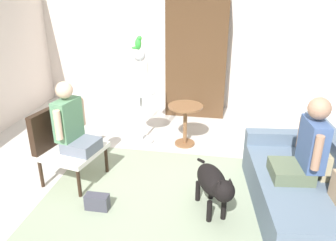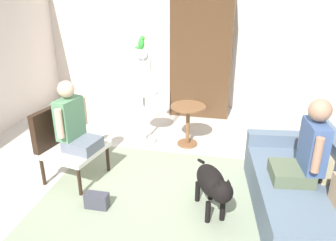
{
  "view_description": "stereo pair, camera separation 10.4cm",
  "coord_description": "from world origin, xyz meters",
  "px_view_note": "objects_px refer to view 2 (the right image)",
  "views": [
    {
      "loc": [
        0.48,
        -3.22,
        2.38
      ],
      "look_at": [
        -0.11,
        0.12,
        0.94
      ],
      "focal_mm": 36.4,
      "sensor_mm": 36.0,
      "label": 1
    },
    {
      "loc": [
        0.58,
        -3.21,
        2.38
      ],
      "look_at": [
        -0.11,
        0.12,
        0.94
      ],
      "focal_mm": 36.4,
      "sensor_mm": 36.0,
      "label": 2
    }
  ],
  "objects_px": {
    "couch": "(304,189)",
    "parrot": "(141,43)",
    "round_end_table": "(188,119)",
    "handbag": "(97,201)",
    "armchair": "(65,139)",
    "person_on_armchair": "(73,123)",
    "armoire_cabinet": "(202,56)",
    "dog": "(213,184)",
    "person_on_couch": "(307,150)",
    "bird_cage_stand": "(144,95)"
  },
  "relations": [
    {
      "from": "person_on_armchair",
      "to": "bird_cage_stand",
      "type": "height_order",
      "value": "bird_cage_stand"
    },
    {
      "from": "person_on_armchair",
      "to": "armoire_cabinet",
      "type": "height_order",
      "value": "armoire_cabinet"
    },
    {
      "from": "armchair",
      "to": "handbag",
      "type": "relative_size",
      "value": 3.53
    },
    {
      "from": "armchair",
      "to": "armoire_cabinet",
      "type": "xyz_separation_m",
      "value": [
        1.39,
        2.59,
        0.54
      ]
    },
    {
      "from": "handbag",
      "to": "person_on_armchair",
      "type": "bearing_deg",
      "value": 131.21
    },
    {
      "from": "couch",
      "to": "person_on_armchair",
      "type": "height_order",
      "value": "person_on_armchair"
    },
    {
      "from": "armchair",
      "to": "armoire_cabinet",
      "type": "distance_m",
      "value": 2.99
    },
    {
      "from": "armchair",
      "to": "person_on_couch",
      "type": "distance_m",
      "value": 2.8
    },
    {
      "from": "parrot",
      "to": "armoire_cabinet",
      "type": "height_order",
      "value": "armoire_cabinet"
    },
    {
      "from": "couch",
      "to": "parrot",
      "type": "bearing_deg",
      "value": 148.16
    },
    {
      "from": "person_on_couch",
      "to": "handbag",
      "type": "bearing_deg",
      "value": -170.17
    },
    {
      "from": "person_on_armchair",
      "to": "bird_cage_stand",
      "type": "distance_m",
      "value": 1.32
    },
    {
      "from": "person_on_armchair",
      "to": "round_end_table",
      "type": "height_order",
      "value": "person_on_armchair"
    },
    {
      "from": "parrot",
      "to": "dog",
      "type": "bearing_deg",
      "value": -53.06
    },
    {
      "from": "person_on_couch",
      "to": "armoire_cabinet",
      "type": "distance_m",
      "value": 3.12
    },
    {
      "from": "person_on_couch",
      "to": "bird_cage_stand",
      "type": "bearing_deg",
      "value": 146.96
    },
    {
      "from": "dog",
      "to": "armoire_cabinet",
      "type": "bearing_deg",
      "value": 99.24
    },
    {
      "from": "dog",
      "to": "armoire_cabinet",
      "type": "distance_m",
      "value": 3.12
    },
    {
      "from": "dog",
      "to": "armoire_cabinet",
      "type": "height_order",
      "value": "armoire_cabinet"
    },
    {
      "from": "couch",
      "to": "person_on_couch",
      "type": "xyz_separation_m",
      "value": [
        -0.04,
        -0.03,
        0.48
      ]
    },
    {
      "from": "armchair",
      "to": "round_end_table",
      "type": "height_order",
      "value": "armchair"
    },
    {
      "from": "person_on_couch",
      "to": "person_on_armchair",
      "type": "relative_size",
      "value": 1.05
    },
    {
      "from": "person_on_armchair",
      "to": "bird_cage_stand",
      "type": "bearing_deg",
      "value": 66.14
    },
    {
      "from": "armchair",
      "to": "person_on_armchair",
      "type": "height_order",
      "value": "person_on_armchair"
    },
    {
      "from": "person_on_armchair",
      "to": "armoire_cabinet",
      "type": "xyz_separation_m",
      "value": [
        1.22,
        2.63,
        0.3
      ]
    },
    {
      "from": "person_on_couch",
      "to": "parrot",
      "type": "bearing_deg",
      "value": 147.11
    },
    {
      "from": "armchair",
      "to": "round_end_table",
      "type": "relative_size",
      "value": 1.45
    },
    {
      "from": "parrot",
      "to": "handbag",
      "type": "relative_size",
      "value": 0.74
    },
    {
      "from": "person_on_armchair",
      "to": "round_end_table",
      "type": "distance_m",
      "value": 1.75
    },
    {
      "from": "couch",
      "to": "round_end_table",
      "type": "distance_m",
      "value": 1.99
    },
    {
      "from": "handbag",
      "to": "armoire_cabinet",
      "type": "bearing_deg",
      "value": 76.37
    },
    {
      "from": "person_on_armchair",
      "to": "round_end_table",
      "type": "xyz_separation_m",
      "value": [
        1.2,
        1.22,
        -0.35
      ]
    },
    {
      "from": "parrot",
      "to": "round_end_table",
      "type": "bearing_deg",
      "value": 0.85
    },
    {
      "from": "person_on_couch",
      "to": "couch",
      "type": "bearing_deg",
      "value": 30.77
    },
    {
      "from": "person_on_couch",
      "to": "armoire_cabinet",
      "type": "relative_size",
      "value": 0.42
    },
    {
      "from": "person_on_armchair",
      "to": "bird_cage_stand",
      "type": "relative_size",
      "value": 0.59
    },
    {
      "from": "couch",
      "to": "round_end_table",
      "type": "xyz_separation_m",
      "value": [
        -1.46,
        1.34,
        0.13
      ]
    },
    {
      "from": "armoire_cabinet",
      "to": "armchair",
      "type": "bearing_deg",
      "value": -118.13
    },
    {
      "from": "round_end_table",
      "to": "handbag",
      "type": "distance_m",
      "value": 1.92
    },
    {
      "from": "armchair",
      "to": "armoire_cabinet",
      "type": "bearing_deg",
      "value": 61.87
    },
    {
      "from": "armchair",
      "to": "dog",
      "type": "bearing_deg",
      "value": -12.3
    },
    {
      "from": "person_on_armchair",
      "to": "parrot",
      "type": "height_order",
      "value": "parrot"
    },
    {
      "from": "armchair",
      "to": "parrot",
      "type": "distance_m",
      "value": 1.69
    },
    {
      "from": "armchair",
      "to": "person_on_armchair",
      "type": "distance_m",
      "value": 0.3
    },
    {
      "from": "person_on_armchair",
      "to": "armoire_cabinet",
      "type": "bearing_deg",
      "value": 65.02
    },
    {
      "from": "armchair",
      "to": "armoire_cabinet",
      "type": "relative_size",
      "value": 0.43
    },
    {
      "from": "armchair",
      "to": "bird_cage_stand",
      "type": "height_order",
      "value": "bird_cage_stand"
    },
    {
      "from": "round_end_table",
      "to": "parrot",
      "type": "relative_size",
      "value": 3.28
    },
    {
      "from": "couch",
      "to": "armoire_cabinet",
      "type": "bearing_deg",
      "value": 117.69
    },
    {
      "from": "person_on_armchair",
      "to": "dog",
      "type": "height_order",
      "value": "person_on_armchair"
    }
  ]
}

